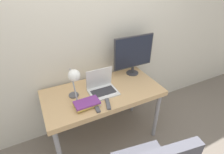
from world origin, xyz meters
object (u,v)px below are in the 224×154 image
(laptop, at_px, (102,87))
(desk_lamp, at_px, (74,78))
(monitor, at_px, (134,53))
(book_stack, at_px, (87,104))

(laptop, height_order, desk_lamp, desk_lamp)
(laptop, xyz_separation_m, desk_lamp, (-0.32, -0.07, 0.25))
(laptop, bearing_deg, desk_lamp, -167.40)
(monitor, height_order, desk_lamp, monitor)
(monitor, distance_m, desk_lamp, 0.90)
(monitor, bearing_deg, book_stack, -154.58)
(laptop, relative_size, desk_lamp, 0.78)
(monitor, xyz_separation_m, book_stack, (-0.78, -0.37, -0.26))
(desk_lamp, distance_m, book_stack, 0.30)
(desk_lamp, relative_size, book_stack, 1.44)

